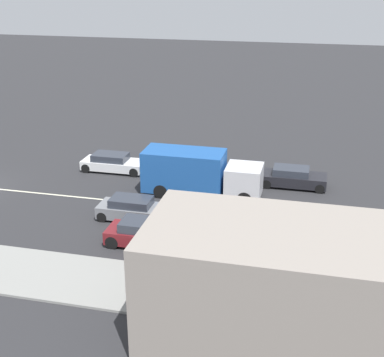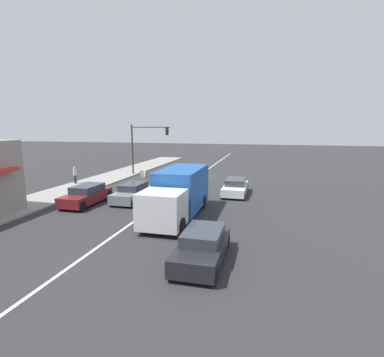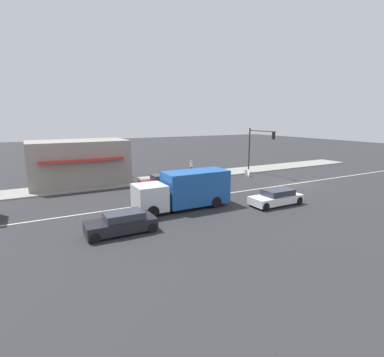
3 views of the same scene
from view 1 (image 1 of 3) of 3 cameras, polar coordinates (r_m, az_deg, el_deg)
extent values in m
plane|color=#2B2B2D|center=(31.87, 5.52, -3.75)|extent=(160.00, 160.00, 0.00)
cube|color=gray|center=(24.01, 3.57, -12.69)|extent=(4.00, 73.00, 0.12)
cube|color=gray|center=(20.92, 8.68, -10.97)|extent=(5.55, 9.81, 4.53)
cube|color=red|center=(23.37, 9.47, -5.83)|extent=(0.70, 7.85, 0.20)
cube|color=silver|center=(33.43, 5.56, -0.23)|extent=(2.28, 2.20, 1.90)
cube|color=#1E519E|center=(33.98, -0.85, 0.87)|extent=(2.40, 5.10, 2.60)
cylinder|color=black|center=(34.69, 6.10, -0.80)|extent=(0.28, 0.90, 0.90)
cylinder|color=black|center=(32.71, 5.59, -2.19)|extent=(0.28, 0.90, 0.90)
cylinder|color=black|center=(35.66, -2.36, -0.05)|extent=(0.28, 0.90, 0.90)
cylinder|color=black|center=(33.74, -3.35, -1.36)|extent=(0.28, 0.90, 0.90)
cube|color=black|center=(36.07, 10.81, -0.07)|extent=(1.78, 4.23, 0.69)
cube|color=#2D333D|center=(35.87, 10.53, 0.81)|extent=(1.51, 2.33, 0.46)
cylinder|color=black|center=(36.87, 13.50, -0.15)|extent=(0.22, 0.62, 0.62)
cylinder|color=black|center=(35.40, 13.47, -1.07)|extent=(0.22, 0.62, 0.62)
cylinder|color=black|center=(36.96, 8.21, 0.30)|extent=(0.22, 0.62, 0.62)
cylinder|color=black|center=(35.50, 7.96, -0.60)|extent=(0.22, 0.62, 0.62)
cube|color=silver|center=(38.60, -8.35, 1.50)|extent=(1.78, 4.44, 0.62)
cube|color=#2D333D|center=(38.50, -8.70, 2.28)|extent=(1.52, 2.44, 0.48)
cylinder|color=black|center=(38.75, -5.44, 1.46)|extent=(0.22, 0.65, 0.65)
cylinder|color=black|center=(37.36, -6.21, 0.65)|extent=(0.22, 0.65, 0.65)
cylinder|color=black|center=(40.01, -10.33, 1.85)|extent=(0.22, 0.65, 0.65)
cylinder|color=black|center=(38.66, -11.25, 1.08)|extent=(0.22, 0.65, 0.65)
cube|color=maroon|center=(28.11, -4.71, -6.12)|extent=(1.77, 4.33, 0.68)
cube|color=#2D333D|center=(27.91, -5.17, -5.00)|extent=(1.50, 2.38, 0.49)
cylinder|color=black|center=(28.43, -0.91, -6.13)|extent=(0.22, 0.70, 0.70)
cylinder|color=black|center=(27.10, -1.74, -7.62)|extent=(0.22, 0.70, 0.70)
cylinder|color=black|center=(29.38, -7.42, -5.36)|extent=(0.22, 0.70, 0.70)
cylinder|color=black|center=(28.09, -8.53, -6.75)|extent=(0.22, 0.70, 0.70)
cube|color=slate|center=(31.00, -6.09, -3.49)|extent=(1.70, 4.26, 0.68)
cube|color=#2D333D|center=(30.83, -6.50, -2.48)|extent=(1.45, 2.34, 0.47)
cylinder|color=black|center=(31.24, -2.60, -3.59)|extent=(0.22, 0.60, 0.60)
cylinder|color=black|center=(29.94, -3.39, -4.77)|extent=(0.22, 0.60, 0.60)
cylinder|color=black|center=(32.30, -8.55, -2.95)|extent=(0.22, 0.60, 0.60)
cylinder|color=black|center=(31.05, -9.57, -4.06)|extent=(0.22, 0.60, 0.60)
camera|label=2|loc=(38.36, 28.89, 6.77)|focal=28.00mm
camera|label=3|loc=(51.53, 17.56, 13.20)|focal=28.00mm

